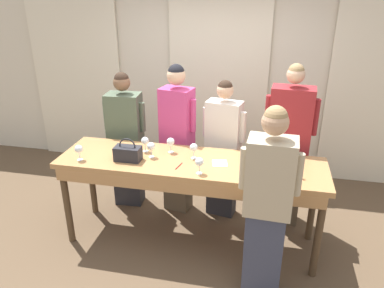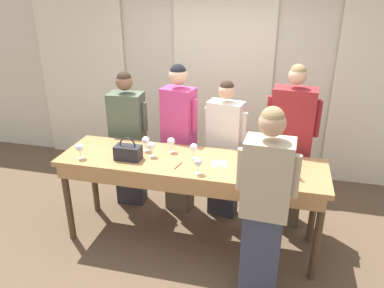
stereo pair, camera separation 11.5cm
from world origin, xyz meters
The scene contains 23 objects.
ground_plane centered at (0.00, 0.00, 0.00)m, with size 18.00×18.00×0.00m, color brown.
wall_back centered at (0.00, 1.87, 1.40)m, with size 12.00×0.06×2.80m.
curtain_panel_left centered at (-2.13, 1.80, 1.34)m, with size 1.37×0.03×2.69m.
curtain_panel_center centered at (0.00, 1.80, 1.34)m, with size 1.37×0.03×2.69m.
curtain_panel_right centered at (2.13, 1.80, 1.34)m, with size 1.37×0.03×2.69m.
tasting_bar centered at (0.00, -0.02, 0.86)m, with size 2.67×0.72×0.96m.
wine_bottle centered at (0.96, -0.07, 1.08)m, with size 0.07×0.07×0.34m.
handbag centered at (-0.61, -0.12, 1.03)m, with size 0.26×0.14×0.24m.
wine_glass_front_left centered at (-0.41, 0.00, 1.07)m, with size 0.08×0.08×0.16m.
wine_glass_front_mid centered at (-0.24, 0.16, 1.07)m, with size 0.08×0.08×0.16m.
wine_glass_front_right centered at (-1.08, -0.21, 1.07)m, with size 0.08×0.08×0.16m.
wine_glass_center_left centered at (0.77, -0.12, 1.07)m, with size 0.08×0.08×0.16m.
wine_glass_center_mid centered at (-0.51, 0.12, 1.07)m, with size 0.08×0.08×0.16m.
wine_glass_center_right centered at (0.02, 0.06, 1.07)m, with size 0.08×0.08×0.16m.
wine_glass_back_left centered at (0.14, -0.25, 1.07)m, with size 0.08×0.08×0.16m.
wine_glass_back_mid centered at (0.89, -0.20, 1.07)m, with size 0.08×0.08×0.16m.
napkin centered at (0.29, 0.00, 0.96)m, with size 0.17×0.17×0.00m.
pen centered at (-0.08, -0.15, 0.96)m, with size 0.04×0.15×0.01m.
guest_olive_jacket centered at (-0.92, 0.60, 0.85)m, with size 0.50×0.29×1.67m.
guest_pink_top centered at (-0.29, 0.60, 0.93)m, with size 0.47×0.31×1.79m.
guest_cream_sweater centered at (0.25, 0.60, 0.84)m, with size 0.50×0.28×1.64m.
guest_striped_shirt centered at (0.96, 0.60, 0.93)m, with size 0.56×0.29×1.85m.
host_pouring centered at (0.77, -0.56, 0.90)m, with size 0.50×0.28×1.75m.
Camera 1 is at (0.71, -3.27, 2.58)m, focal length 35.00 mm.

